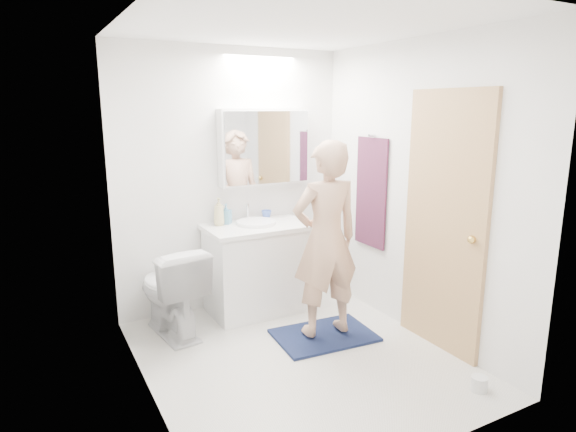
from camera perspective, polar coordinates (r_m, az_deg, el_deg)
floor at (r=3.90m, az=1.15°, el=-16.06°), size 2.50×2.50×0.00m
ceiling at (r=3.46m, az=1.34°, el=21.44°), size 2.50×2.50×0.00m
wall_back at (r=4.59m, az=-6.53°, el=4.15°), size 2.50×0.00×2.50m
wall_front at (r=2.51m, az=15.58°, el=-3.35°), size 2.50×0.00×2.50m
wall_left at (r=3.10m, az=-16.71°, el=-0.39°), size 0.00×2.50×2.50m
wall_right at (r=4.13m, az=14.63°, el=2.88°), size 0.00×2.50×2.50m
vanity_cabinet at (r=4.58m, az=-3.48°, el=-6.26°), size 0.90×0.55×0.78m
countertop at (r=4.46m, az=-3.55°, el=-1.27°), size 0.95×0.58×0.04m
sink_basin at (r=4.48m, az=-3.71°, el=-0.76°), size 0.36×0.36×0.03m
faucet at (r=4.64m, az=-4.71°, el=0.50°), size 0.02×0.02×0.16m
medicine_cabinet at (r=4.61m, az=-2.78°, el=8.01°), size 0.88×0.14×0.70m
mirror_panel at (r=4.55m, az=-2.36°, el=7.94°), size 0.84×0.01×0.66m
toilet at (r=4.21m, az=-13.50°, el=-8.41°), size 0.52×0.80×0.77m
bath_rug at (r=4.20m, az=4.22°, el=-13.67°), size 0.84×0.61×0.02m
person at (r=3.91m, az=4.41°, el=-2.76°), size 0.60×0.42×1.58m
door at (r=3.91m, az=17.73°, el=-0.83°), size 0.04×0.80×2.00m
door_knob at (r=3.70m, az=20.57°, el=-2.59°), size 0.06×0.06×0.06m
towel at (r=4.55m, az=9.64°, el=2.69°), size 0.02×0.42×1.00m
towel_hook at (r=4.48m, az=9.75°, el=9.24°), size 0.07×0.02×0.02m
soap_bottle_a at (r=4.45m, az=-8.05°, el=0.50°), size 0.10×0.10×0.25m
soap_bottle_b at (r=4.51m, az=-7.21°, el=0.26°), size 0.12×0.12×0.18m
toothbrush_cup at (r=4.66m, az=-2.52°, el=0.14°), size 0.12×0.12×0.09m
toilet_paper_roll at (r=3.71m, az=21.34°, el=-17.71°), size 0.11×0.11×0.10m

